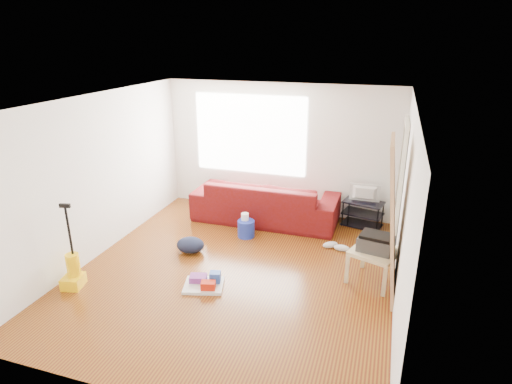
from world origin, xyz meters
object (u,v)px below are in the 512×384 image
(sofa, at_px, (266,220))
(backpack, at_px, (191,252))
(bucket, at_px, (246,236))
(tv_stand, at_px, (363,213))
(cleaning_tray, at_px, (205,283))
(side_table, at_px, (375,255))
(vacuum, at_px, (73,272))

(sofa, distance_m, backpack, 1.78)
(sofa, bearing_deg, bucket, 81.53)
(tv_stand, height_order, backpack, tv_stand)
(sofa, distance_m, bucket, 0.80)
(tv_stand, distance_m, cleaning_tray, 3.34)
(side_table, xyz_separation_m, cleaning_tray, (-2.21, -0.87, -0.35))
(side_table, xyz_separation_m, vacuum, (-3.95, -1.41, -0.18))
(backpack, xyz_separation_m, vacuum, (-1.10, -1.40, 0.23))
(tv_stand, relative_size, cleaning_tray, 1.22)
(bucket, bearing_deg, tv_stand, 29.36)
(cleaning_tray, height_order, backpack, cleaning_tray)
(sofa, bearing_deg, tv_stand, -171.30)
(bucket, height_order, backpack, bucket)
(side_table, bearing_deg, sofa, 142.36)
(side_table, height_order, bucket, side_table)
(bucket, bearing_deg, sofa, 81.53)
(bucket, bearing_deg, backpack, -129.42)
(tv_stand, xyz_separation_m, side_table, (0.30, -1.86, 0.16))
(vacuum, bearing_deg, bucket, 38.25)
(sofa, height_order, tv_stand, tv_stand)
(cleaning_tray, relative_size, vacuum, 0.52)
(side_table, bearing_deg, tv_stand, 99.15)
(side_table, distance_m, vacuum, 4.20)
(side_table, xyz_separation_m, bucket, (-2.18, 0.80, -0.41))
(sofa, bearing_deg, backpack, 63.86)
(bucket, bearing_deg, cleaning_tray, -90.87)
(tv_stand, xyz_separation_m, backpack, (-2.55, -1.87, -0.25))
(bucket, relative_size, vacuum, 0.24)
(vacuum, bearing_deg, cleaning_tray, 4.08)
(bucket, bearing_deg, side_table, -20.23)
(cleaning_tray, bearing_deg, bucket, 89.13)
(sofa, distance_m, vacuum, 3.56)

